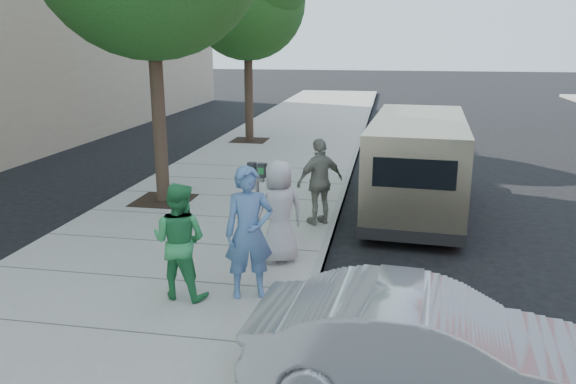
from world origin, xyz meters
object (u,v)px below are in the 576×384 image
Objects in this scene: parking_meter at (257,188)px; van at (417,163)px; person_green_shirt at (179,241)px; person_officer at (249,233)px; person_striped_polo at (320,182)px; sedan at (427,349)px; person_gray_shirt at (279,212)px.

van is (2.63, 3.20, -0.17)m from parking_meter.
person_officer is at bearing -161.51° from person_green_shirt.
parking_meter is at bearing -125.64° from van.
van reaches higher than person_striped_polo.
sedan is at bearing 70.80° from person_striped_polo.
person_gray_shirt is at bearing 40.83° from person_striped_polo.
parking_meter is 4.15m from van.
parking_meter is 0.93× the size of person_green_shirt.
parking_meter is 0.42× the size of sedan.
person_striped_polo is at bearing -105.86° from person_green_shirt.
van reaches higher than sedan.
person_green_shirt is at bearing 21.85° from person_gray_shirt.
van reaches higher than person_gray_shirt.
van is at bearing -153.90° from person_gray_shirt.
van reaches higher than person_green_shirt.
sedan is 1.98× the size of person_officer.
van is at bearing 60.77° from parking_meter.
person_green_shirt is 0.98× the size of person_gray_shirt.
sedan is 5.25m from person_striped_polo.
person_gray_shirt is at bearing 62.27° from person_officer.
sedan is at bearing -43.48° from parking_meter.
person_green_shirt is (-0.63, -1.83, -0.28)m from parking_meter.
parking_meter is 0.63m from person_gray_shirt.
person_gray_shirt is 1.99m from person_striped_polo.
van is 5.39m from person_officer.
person_striped_polo is (0.39, 1.95, 0.01)m from person_gray_shirt.
person_green_shirt is at bearing 29.21° from person_striped_polo.
van is 6.60m from sedan.
person_green_shirt is at bearing 170.38° from person_officer.
parking_meter is at bearing 40.67° from sedan.
sedan is at bearing 160.63° from person_green_shirt.
person_officer reaches higher than person_green_shirt.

